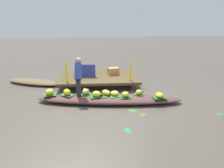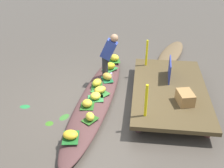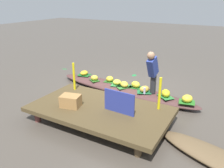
# 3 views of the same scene
# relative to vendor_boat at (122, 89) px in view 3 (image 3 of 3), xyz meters

# --- Properties ---
(canal_water) EXTENTS (40.00, 40.00, 0.00)m
(canal_water) POSITION_rel_vendor_boat_xyz_m (0.00, 0.00, -0.12)
(canal_water) COLOR #4B433B
(canal_water) RESTS_ON ground
(dock_platform) EXTENTS (3.20, 1.80, 0.36)m
(dock_platform) POSITION_rel_vendor_boat_xyz_m (-0.33, 1.80, 0.18)
(dock_platform) COLOR #4D3E24
(dock_platform) RESTS_ON ground
(vendor_boat) EXTENTS (4.78, 1.22, 0.24)m
(vendor_boat) POSITION_rel_vendor_boat_xyz_m (0.00, 0.00, 0.00)
(vendor_boat) COLOR #4F302F
(vendor_boat) RESTS_ON ground
(moored_boat) EXTENTS (2.51, 1.35, 0.18)m
(moored_boat) POSITION_rel_vendor_boat_xyz_m (-2.99, 2.03, -0.03)
(moored_boat) COLOR brown
(moored_boat) RESTS_ON ground
(leaf_mat_0) EXTENTS (0.45, 0.39, 0.01)m
(leaf_mat_0) POSITION_rel_vendor_boat_xyz_m (-1.97, 0.24, 0.12)
(leaf_mat_0) COLOR #2A6F24
(leaf_mat_0) RESTS_ON vendor_boat
(banana_bunch_0) EXTENTS (0.36, 0.37, 0.19)m
(banana_bunch_0) POSITION_rel_vendor_boat_xyz_m (-1.97, 0.24, 0.22)
(banana_bunch_0) COLOR yellow
(banana_bunch_0) RESTS_ON vendor_boat
(leaf_mat_1) EXTENTS (0.39, 0.42, 0.01)m
(leaf_mat_1) POSITION_rel_vendor_boat_xyz_m (0.18, 0.02, 0.12)
(leaf_mat_1) COLOR #328341
(leaf_mat_1) RESTS_ON vendor_boat
(banana_bunch_1) EXTENTS (0.31, 0.29, 0.16)m
(banana_bunch_1) POSITION_rel_vendor_boat_xyz_m (0.18, 0.02, 0.20)
(banana_bunch_1) COLOR yellow
(banana_bunch_1) RESTS_ON vendor_boat
(leaf_mat_2) EXTENTS (0.43, 0.32, 0.01)m
(leaf_mat_2) POSITION_rel_vendor_boat_xyz_m (-0.41, -0.04, 0.12)
(leaf_mat_2) COLOR #216124
(leaf_mat_2) RESTS_ON vendor_boat
(banana_bunch_2) EXTENTS (0.34, 0.30, 0.19)m
(banana_bunch_2) POSITION_rel_vendor_boat_xyz_m (-0.41, -0.04, 0.22)
(banana_bunch_2) COLOR yellow
(banana_bunch_2) RESTS_ON vendor_boat
(leaf_mat_3) EXTENTS (0.46, 0.39, 0.01)m
(leaf_mat_3) POSITION_rel_vendor_boat_xyz_m (-0.78, 0.17, 0.12)
(leaf_mat_3) COLOR #1D6437
(leaf_mat_3) RESTS_ON vendor_boat
(banana_bunch_3) EXTENTS (0.33, 0.35, 0.19)m
(banana_bunch_3) POSITION_rel_vendor_boat_xyz_m (-0.78, 0.17, 0.22)
(banana_bunch_3) COLOR gold
(banana_bunch_3) RESTS_ON vendor_boat
(leaf_mat_4) EXTENTS (0.35, 0.33, 0.01)m
(leaf_mat_4) POSITION_rel_vendor_boat_xyz_m (0.52, -0.12, 0.12)
(leaf_mat_4) COLOR #255B1D
(leaf_mat_4) RESTS_ON vendor_boat
(banana_bunch_4) EXTENTS (0.32, 0.32, 0.17)m
(banana_bunch_4) POSITION_rel_vendor_boat_xyz_m (0.52, -0.12, 0.21)
(banana_bunch_4) COLOR gold
(banana_bunch_4) RESTS_ON vendor_boat
(leaf_mat_5) EXTENTS (0.51, 0.49, 0.01)m
(leaf_mat_5) POSITION_rel_vendor_boat_xyz_m (-1.39, 0.17, 0.12)
(leaf_mat_5) COLOR #2D7937
(leaf_mat_5) RESTS_ON vendor_boat
(banana_bunch_5) EXTENTS (0.33, 0.37, 0.20)m
(banana_bunch_5) POSITION_rel_vendor_boat_xyz_m (-1.39, 0.17, 0.22)
(banana_bunch_5) COLOR yellow
(banana_bunch_5) RESTS_ON vendor_boat
(leaf_mat_6) EXTENTS (0.45, 0.37, 0.01)m
(leaf_mat_6) POSITION_rel_vendor_boat_xyz_m (1.60, -0.24, 0.12)
(leaf_mat_6) COLOR #1C5E23
(leaf_mat_6) RESTS_ON vendor_boat
(banana_bunch_6) EXTENTS (0.24, 0.29, 0.15)m
(banana_bunch_6) POSITION_rel_vendor_boat_xyz_m (1.60, -0.24, 0.20)
(banana_bunch_6) COLOR gold
(banana_bunch_6) RESTS_ON vendor_boat
(leaf_mat_7) EXTENTS (0.50, 0.53, 0.01)m
(leaf_mat_7) POSITION_rel_vendor_boat_xyz_m (-0.10, 0.08, 0.12)
(leaf_mat_7) COLOR #317431
(leaf_mat_7) RESTS_ON vendor_boat
(banana_bunch_7) EXTENTS (0.38, 0.38, 0.17)m
(banana_bunch_7) POSITION_rel_vendor_boat_xyz_m (-0.10, 0.08, 0.21)
(banana_bunch_7) COLOR gold
(banana_bunch_7) RESTS_ON vendor_boat
(leaf_mat_8) EXTENTS (0.40, 0.38, 0.01)m
(leaf_mat_8) POSITION_rel_vendor_boat_xyz_m (0.99, 0.04, 0.12)
(leaf_mat_8) COLOR #295C1E
(leaf_mat_8) RESTS_ON vendor_boat
(banana_bunch_8) EXTENTS (0.28, 0.26, 0.17)m
(banana_bunch_8) POSITION_rel_vendor_boat_xyz_m (0.99, 0.04, 0.20)
(banana_bunch_8) COLOR gold
(banana_bunch_8) RESTS_ON vendor_boat
(vendor_person) EXTENTS (0.22, 0.49, 1.22)m
(vendor_person) POSITION_rel_vendor_boat_xyz_m (-0.98, 0.19, 0.81)
(vendor_person) COLOR #28282D
(vendor_person) RESTS_ON vendor_boat
(water_bottle) EXTENTS (0.06, 0.06, 0.18)m
(water_bottle) POSITION_rel_vendor_boat_xyz_m (-0.82, 0.27, 0.21)
(water_bottle) COLOR silver
(water_bottle) RESTS_ON vendor_boat
(market_banner) EXTENTS (0.74, 0.07, 0.50)m
(market_banner) POSITION_rel_vendor_boat_xyz_m (-0.83, 1.80, 0.49)
(market_banner) COLOR navy
(market_banner) RESTS_ON dock_platform
(railing_post_west) EXTENTS (0.06, 0.06, 0.76)m
(railing_post_west) POSITION_rel_vendor_boat_xyz_m (-1.53, 1.20, 0.62)
(railing_post_west) COLOR yellow
(railing_post_west) RESTS_ON dock_platform
(railing_post_east) EXTENTS (0.06, 0.06, 0.76)m
(railing_post_east) POSITION_rel_vendor_boat_xyz_m (0.87, 1.20, 0.62)
(railing_post_east) COLOR yellow
(railing_post_east) RESTS_ON dock_platform
(produce_crate) EXTENTS (0.50, 0.41, 0.28)m
(produce_crate) POSITION_rel_vendor_boat_xyz_m (0.29, 2.08, 0.38)
(produce_crate) COLOR #A37643
(produce_crate) RESTS_ON dock_platform
(drifting_plant_0) EXTENTS (0.24, 0.16, 0.01)m
(drifting_plant_0) POSITION_rel_vendor_boat_xyz_m (3.18, -1.04, -0.11)
(drifting_plant_0) COLOR #2C6D37
(drifting_plant_0) RESTS_ON ground
(drifting_plant_1) EXTENTS (0.33, 0.28, 0.01)m
(drifting_plant_1) POSITION_rel_vendor_boat_xyz_m (0.67, -0.64, -0.11)
(drifting_plant_1) COLOR #356F2A
(drifting_plant_1) RESTS_ON ground
(drifting_plant_2) EXTENTS (0.22, 0.23, 0.01)m
(drifting_plant_2) POSITION_rel_vendor_boat_xyz_m (0.94, -0.91, -0.11)
(drifting_plant_2) COLOR #36711D
(drifting_plant_2) RESTS_ON ground
(drifting_plant_3) EXTENTS (0.18, 0.26, 0.01)m
(drifting_plant_3) POSITION_rel_vendor_boat_xyz_m (0.37, -1.70, -0.11)
(drifting_plant_3) COLOR #237C3C
(drifting_plant_3) RESTS_ON ground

